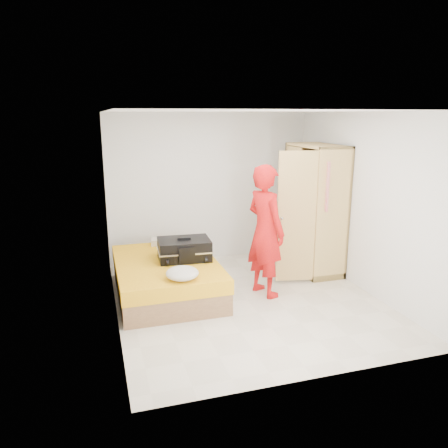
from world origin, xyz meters
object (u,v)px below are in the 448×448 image
object	(u,v)px
suitcase	(184,249)
round_cushion	(182,273)
bed	(167,277)
person	(265,231)
wardrobe	(313,212)

from	to	relation	value
suitcase	round_cushion	world-z (taller)	suitcase
suitcase	round_cushion	distance (m)	0.82
bed	person	world-z (taller)	person
bed	suitcase	bearing A→B (deg)	3.06
bed	person	xyz separation A→B (m)	(1.37, -0.41, 0.70)
bed	suitcase	world-z (taller)	suitcase
bed	suitcase	distance (m)	0.48
bed	wardrobe	world-z (taller)	wardrobe
bed	wardrobe	bearing A→B (deg)	6.81
wardrobe	round_cushion	distance (m)	2.68
bed	wardrobe	xyz separation A→B (m)	(2.50, 0.30, 0.75)
suitcase	wardrobe	bearing A→B (deg)	11.03
wardrobe	suitcase	bearing A→B (deg)	-172.73
person	suitcase	world-z (taller)	person
bed	round_cushion	size ratio (longest dim) A/B	4.75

